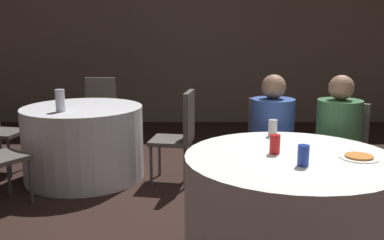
{
  "coord_description": "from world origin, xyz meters",
  "views": [
    {
      "loc": [
        -0.69,
        -2.58,
        1.51
      ],
      "look_at": [
        -0.69,
        0.59,
        0.85
      ],
      "focal_mm": 40.0,
      "sensor_mm": 36.0,
      "label": 1
    }
  ],
  "objects": [
    {
      "name": "chair_near_northeast",
      "position": [
        0.54,
        0.85,
        0.56
      ],
      "size": [
        0.56,
        0.56,
        0.94
      ],
      "rotation": [
        0.0,
        0.0,
        -3.75
      ],
      "color": "#59514C",
      "rests_on": "ground_plane"
    },
    {
      "name": "pizza_plate_near",
      "position": [
        0.33,
        -0.08,
        0.76
      ],
      "size": [
        0.23,
        0.23,
        0.02
      ],
      "color": "white",
      "rests_on": "table_near"
    },
    {
      "name": "soda_can_red",
      "position": [
        -0.17,
        0.02,
        0.81
      ],
      "size": [
        0.07,
        0.07,
        0.12
      ],
      "color": "red",
      "rests_on": "table_near"
    },
    {
      "name": "soda_can_blue",
      "position": [
        -0.06,
        -0.23,
        0.81
      ],
      "size": [
        0.07,
        0.07,
        0.12
      ],
      "color": "#1E38A5",
      "rests_on": "table_near"
    },
    {
      "name": "soda_can_silver",
      "position": [
        -0.1,
        0.49,
        0.81
      ],
      "size": [
        0.07,
        0.07,
        0.12
      ],
      "color": "silver",
      "rests_on": "table_near"
    },
    {
      "name": "person_blue_shirt",
      "position": [
        -0.02,
        0.88,
        0.6
      ],
      "size": [
        0.37,
        0.52,
        1.16
      ],
      "rotation": [
        0.0,
        0.0,
        -3.21
      ],
      "color": "#33384C",
      "rests_on": "ground_plane"
    },
    {
      "name": "table_far",
      "position": [
        -1.82,
        1.75,
        0.38
      ],
      "size": [
        1.23,
        1.23,
        0.75
      ],
      "color": "silver",
      "rests_on": "ground_plane"
    },
    {
      "name": "chair_far_north",
      "position": [
        -1.86,
        2.78,
        0.56
      ],
      "size": [
        0.42,
        0.42,
        0.94
      ],
      "rotation": [
        0.0,
        0.0,
        -3.1
      ],
      "color": "#59514C",
      "rests_on": "ground_plane"
    },
    {
      "name": "person_green_jacket",
      "position": [
        0.45,
        0.72,
        0.6
      ],
      "size": [
        0.47,
        0.49,
        1.18
      ],
      "rotation": [
        0.0,
        0.0,
        -3.75
      ],
      "color": "#4C4238",
      "rests_on": "ground_plane"
    },
    {
      "name": "wall_back",
      "position": [
        0.0,
        4.59,
        1.4
      ],
      "size": [
        16.0,
        0.06,
        2.8
      ],
      "color": "#7A6B5B",
      "rests_on": "ground_plane"
    },
    {
      "name": "table_near",
      "position": [
        -0.08,
        -0.03,
        0.38
      ],
      "size": [
        1.32,
        1.32,
        0.75
      ],
      "color": "white",
      "rests_on": "ground_plane"
    },
    {
      "name": "chair_near_north",
      "position": [
        -0.01,
        1.04,
        0.56
      ],
      "size": [
        0.42,
        0.43,
        0.94
      ],
      "rotation": [
        0.0,
        0.0,
        -3.21
      ],
      "color": "#59514C",
      "rests_on": "ground_plane"
    },
    {
      "name": "chair_far_east",
      "position": [
        -0.8,
        1.58,
        0.56
      ],
      "size": [
        0.46,
        0.46,
        0.94
      ],
      "rotation": [
        0.0,
        0.0,
        1.4
      ],
      "color": "#59514C",
      "rests_on": "ground_plane"
    },
    {
      "name": "bottle_far",
      "position": [
        -1.96,
        1.48,
        0.86
      ],
      "size": [
        0.09,
        0.09,
        0.22
      ],
      "color": "silver",
      "rests_on": "table_far"
    }
  ]
}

